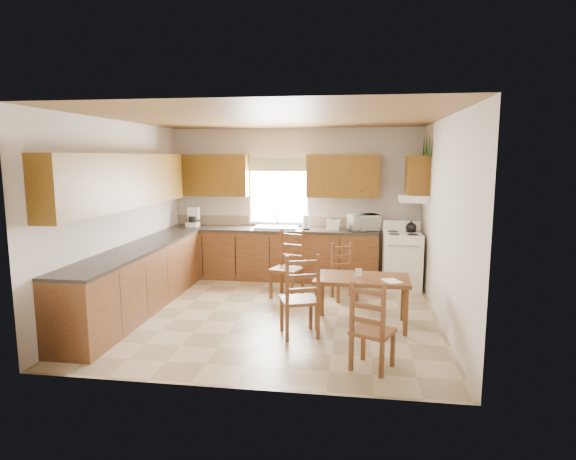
# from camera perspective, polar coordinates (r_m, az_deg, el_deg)

# --- Properties ---
(floor) EXTENTS (4.50, 4.50, 0.00)m
(floor) POSITION_cam_1_polar(r_m,az_deg,el_deg) (6.89, -1.62, -9.85)
(floor) COLOR tan
(floor) RESTS_ON ground
(ceiling) EXTENTS (4.50, 4.50, 0.00)m
(ceiling) POSITION_cam_1_polar(r_m,az_deg,el_deg) (6.55, -1.72, 13.15)
(ceiling) COLOR brown
(ceiling) RESTS_ON floor
(wall_left) EXTENTS (4.50, 4.50, 0.00)m
(wall_left) POSITION_cam_1_polar(r_m,az_deg,el_deg) (7.32, -19.31, 1.60)
(wall_left) COLOR beige
(wall_left) RESTS_ON floor
(wall_right) EXTENTS (4.50, 4.50, 0.00)m
(wall_right) POSITION_cam_1_polar(r_m,az_deg,el_deg) (6.59, 18.00, 0.94)
(wall_right) COLOR beige
(wall_right) RESTS_ON floor
(wall_back) EXTENTS (4.50, 4.50, 0.00)m
(wall_back) POSITION_cam_1_polar(r_m,az_deg,el_deg) (8.80, 0.86, 3.20)
(wall_back) COLOR beige
(wall_back) RESTS_ON floor
(wall_front) EXTENTS (4.50, 4.50, 0.00)m
(wall_front) POSITION_cam_1_polar(r_m,az_deg,el_deg) (4.42, -6.70, -2.33)
(wall_front) COLOR beige
(wall_front) RESTS_ON floor
(lower_cab_back) EXTENTS (3.75, 0.60, 0.88)m
(lower_cab_back) POSITION_cam_1_polar(r_m,az_deg,el_deg) (8.70, -1.86, -2.93)
(lower_cab_back) COLOR brown
(lower_cab_back) RESTS_ON floor
(lower_cab_left) EXTENTS (0.60, 3.60, 0.88)m
(lower_cab_left) POSITION_cam_1_polar(r_m,az_deg,el_deg) (7.21, -17.37, -5.76)
(lower_cab_left) COLOR brown
(lower_cab_left) RESTS_ON floor
(counter_back) EXTENTS (3.75, 0.63, 0.04)m
(counter_back) POSITION_cam_1_polar(r_m,az_deg,el_deg) (8.62, -1.88, 0.07)
(counter_back) COLOR #332C28
(counter_back) RESTS_ON lower_cab_back
(counter_left) EXTENTS (0.63, 3.60, 0.04)m
(counter_left) POSITION_cam_1_polar(r_m,az_deg,el_deg) (7.12, -17.54, -2.16)
(counter_left) COLOR #332C28
(counter_left) RESTS_ON lower_cab_left
(backsplash) EXTENTS (3.75, 0.01, 0.18)m
(backsplash) POSITION_cam_1_polar(r_m,az_deg,el_deg) (8.88, -1.55, 1.05)
(backsplash) COLOR #867156
(backsplash) RESTS_ON counter_back
(upper_cab_back_left) EXTENTS (1.41, 0.33, 0.75)m
(upper_cab_back_left) POSITION_cam_1_polar(r_m,az_deg,el_deg) (8.94, -9.22, 6.42)
(upper_cab_back_left) COLOR brown
(upper_cab_back_left) RESTS_ON wall_back
(upper_cab_back_right) EXTENTS (1.25, 0.33, 0.75)m
(upper_cab_back_right) POSITION_cam_1_polar(r_m,az_deg,el_deg) (8.53, 6.51, 6.38)
(upper_cab_back_right) COLOR brown
(upper_cab_back_right) RESTS_ON wall_back
(upper_cab_left) EXTENTS (0.33, 3.60, 0.75)m
(upper_cab_left) POSITION_cam_1_polar(r_m,az_deg,el_deg) (7.07, -18.88, 5.51)
(upper_cab_left) COLOR brown
(upper_cab_left) RESTS_ON wall_left
(upper_cab_stove) EXTENTS (0.33, 0.62, 0.62)m
(upper_cab_stove) POSITION_cam_1_polar(r_m,az_deg,el_deg) (8.15, 15.06, 6.35)
(upper_cab_stove) COLOR brown
(upper_cab_stove) RESTS_ON wall_right
(range_hood) EXTENTS (0.44, 0.62, 0.12)m
(range_hood) POSITION_cam_1_polar(r_m,az_deg,el_deg) (8.16, 14.61, 3.70)
(range_hood) COLOR white
(range_hood) RESTS_ON wall_right
(window_frame) EXTENTS (1.13, 0.02, 1.18)m
(window_frame) POSITION_cam_1_polar(r_m,az_deg,el_deg) (8.80, -1.11, 4.51)
(window_frame) COLOR white
(window_frame) RESTS_ON wall_back
(window_pane) EXTENTS (1.05, 0.01, 1.10)m
(window_pane) POSITION_cam_1_polar(r_m,az_deg,el_deg) (8.79, -1.11, 4.51)
(window_pane) COLOR white
(window_pane) RESTS_ON wall_back
(window_valance) EXTENTS (1.19, 0.01, 0.24)m
(window_valance) POSITION_cam_1_polar(r_m,az_deg,el_deg) (8.74, -1.15, 7.76)
(window_valance) COLOR #425E37
(window_valance) RESTS_ON wall_back
(sink_basin) EXTENTS (0.75, 0.45, 0.04)m
(sink_basin) POSITION_cam_1_polar(r_m,az_deg,el_deg) (8.60, -1.39, 0.32)
(sink_basin) COLOR silver
(sink_basin) RESTS_ON counter_back
(pine_decal_a) EXTENTS (0.22, 0.22, 0.36)m
(pine_decal_a) POSITION_cam_1_polar(r_m,az_deg,el_deg) (7.84, 16.43, 9.73)
(pine_decal_a) COLOR #16411A
(pine_decal_a) RESTS_ON wall_right
(pine_decal_b) EXTENTS (0.22, 0.22, 0.36)m
(pine_decal_b) POSITION_cam_1_polar(r_m,az_deg,el_deg) (8.16, 16.12, 9.96)
(pine_decal_b) COLOR #16411A
(pine_decal_b) RESTS_ON wall_right
(pine_decal_c) EXTENTS (0.22, 0.22, 0.36)m
(pine_decal_c) POSITION_cam_1_polar(r_m,az_deg,el_deg) (8.48, 15.82, 9.65)
(pine_decal_c) COLOR #16411A
(pine_decal_c) RESTS_ON wall_right
(stove) EXTENTS (0.62, 0.64, 0.92)m
(stove) POSITION_cam_1_polar(r_m,az_deg,el_deg) (8.27, 13.32, -3.63)
(stove) COLOR white
(stove) RESTS_ON floor
(coffeemaker) EXTENTS (0.28, 0.30, 0.35)m
(coffeemaker) POSITION_cam_1_polar(r_m,az_deg,el_deg) (9.00, -11.23, 1.52)
(coffeemaker) COLOR white
(coffeemaker) RESTS_ON counter_back
(paper_towel) EXTENTS (0.14, 0.14, 0.25)m
(paper_towel) POSITION_cam_1_polar(r_m,az_deg,el_deg) (8.47, 2.11, 0.92)
(paper_towel) COLOR white
(paper_towel) RESTS_ON counter_back
(toaster) EXTENTS (0.24, 0.17, 0.18)m
(toaster) POSITION_cam_1_polar(r_m,az_deg,el_deg) (8.46, 5.38, 0.64)
(toaster) COLOR white
(toaster) RESTS_ON counter_back
(microwave) EXTENTS (0.55, 0.48, 0.28)m
(microwave) POSITION_cam_1_polar(r_m,az_deg,el_deg) (8.46, 9.00, 0.90)
(microwave) COLOR white
(microwave) RESTS_ON counter_back
(dining_table) EXTENTS (1.23, 0.73, 0.65)m
(dining_table) POSITION_cam_1_polar(r_m,az_deg,el_deg) (6.40, 8.70, -8.35)
(dining_table) COLOR brown
(dining_table) RESTS_ON floor
(chair_near_left) EXTENTS (0.55, 0.54, 1.04)m
(chair_near_left) POSITION_cam_1_polar(r_m,az_deg,el_deg) (5.94, 1.36, -7.65)
(chair_near_left) COLOR brown
(chair_near_left) RESTS_ON floor
(chair_near_right) EXTENTS (0.51, 0.50, 0.93)m
(chair_near_right) POSITION_cam_1_polar(r_m,az_deg,el_deg) (5.13, 10.02, -11.08)
(chair_near_right) COLOR brown
(chair_near_right) RESTS_ON floor
(chair_far_left) EXTENTS (0.55, 0.54, 1.04)m
(chair_far_left) POSITION_cam_1_polar(r_m,az_deg,el_deg) (7.51, -0.12, -4.14)
(chair_far_left) COLOR brown
(chair_far_left) RESTS_ON floor
(chair_far_right) EXTENTS (0.46, 0.45, 0.85)m
(chair_far_right) POSITION_cam_1_polar(r_m,az_deg,el_deg) (7.47, 6.74, -5.02)
(chair_far_right) COLOR brown
(chair_far_right) RESTS_ON floor
(table_paper) EXTENTS (0.28, 0.31, 0.00)m
(table_paper) POSITION_cam_1_polar(r_m,az_deg,el_deg) (6.19, 12.19, -5.91)
(table_paper) COLOR white
(table_paper) RESTS_ON dining_table
(table_card) EXTENTS (0.08, 0.03, 0.11)m
(table_card) POSITION_cam_1_polar(r_m,az_deg,el_deg) (6.33, 8.36, -5.00)
(table_card) COLOR white
(table_card) RESTS_ON dining_table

